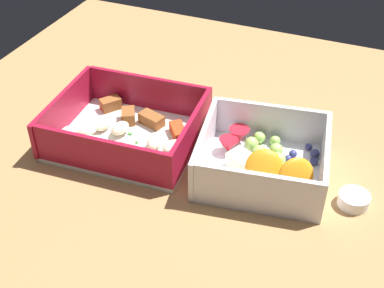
% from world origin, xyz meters
% --- Properties ---
extents(table_surface, '(0.80, 0.80, 0.02)m').
position_xyz_m(table_surface, '(0.00, 0.00, 0.01)').
color(table_surface, '#9E7547').
rests_on(table_surface, ground).
extents(pasta_container, '(0.19, 0.17, 0.06)m').
position_xyz_m(pasta_container, '(-0.10, 0.01, 0.04)').
color(pasta_container, white).
rests_on(pasta_container, table_surface).
extents(fruit_bowl, '(0.17, 0.16, 0.06)m').
position_xyz_m(fruit_bowl, '(0.08, 0.01, 0.04)').
color(fruit_bowl, white).
rests_on(fruit_bowl, table_surface).
extents(paper_cup_liner, '(0.04, 0.04, 0.02)m').
position_xyz_m(paper_cup_liner, '(0.20, -0.00, 0.03)').
color(paper_cup_liner, white).
rests_on(paper_cup_liner, table_surface).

